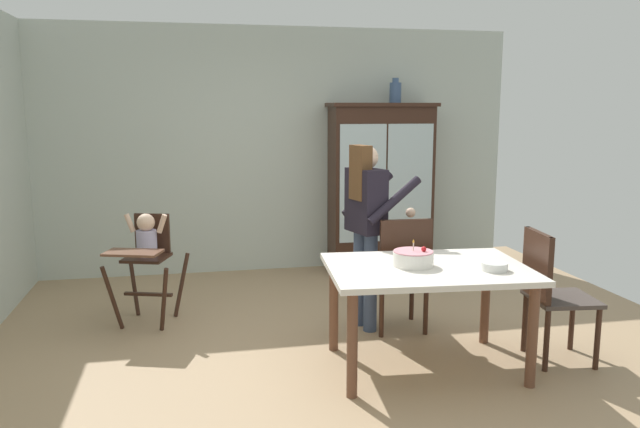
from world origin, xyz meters
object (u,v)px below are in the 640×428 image
object	(u,v)px
ceramic_vase	(395,92)
dining_chair_right_end	(549,287)
adult_person	(367,214)
birthday_cake	(413,258)
dining_table	(427,279)
high_chair_with_toddler	(146,248)
china_cabinet	(381,187)
dining_chair_far_side	(402,266)
serving_bowl	(494,266)

from	to	relation	value
ceramic_vase	dining_chair_right_end	world-z (taller)	ceramic_vase
adult_person	birthday_cake	distance (m)	0.87
dining_table	birthday_cake	xyz separation A→B (m)	(-0.10, 0.02, 0.15)
dining_table	high_chair_with_toddler	bearing A→B (deg)	145.35
china_cabinet	adult_person	xyz separation A→B (m)	(-0.69, -1.85, 0.02)
high_chair_with_toddler	dining_chair_right_end	world-z (taller)	dining_chair_right_end
adult_person	china_cabinet	bearing A→B (deg)	-36.18
china_cabinet	dining_chair_right_end	bearing A→B (deg)	-81.78
high_chair_with_toddler	dining_chair_far_side	bearing A→B (deg)	-0.06
birthday_cake	dining_chair_far_side	bearing A→B (deg)	76.86
high_chair_with_toddler	serving_bowl	xyz separation A→B (m)	(2.38, -1.57, 0.11)
birthday_cake	dining_chair_right_end	distance (m)	1.03
dining_chair_far_side	birthday_cake	bearing A→B (deg)	79.22
high_chair_with_toddler	birthday_cake	xyz separation A→B (m)	(1.88, -1.34, 0.14)
adult_person	dining_table	world-z (taller)	adult_person
serving_bowl	dining_chair_far_side	world-z (taller)	dining_chair_far_side
ceramic_vase	dining_table	distance (m)	3.11
adult_person	serving_bowl	distance (m)	1.24
ceramic_vase	dining_chair_far_side	size ratio (longest dim) A/B	0.28
serving_bowl	dining_table	bearing A→B (deg)	153.32
birthday_cake	serving_bowl	xyz separation A→B (m)	(0.50, -0.22, -0.03)
birthday_cake	dining_chair_right_end	xyz separation A→B (m)	(1.00, -0.09, -0.24)
dining_chair_far_side	dining_chair_right_end	distance (m)	1.14
high_chair_with_toddler	dining_chair_far_side	xyz separation A→B (m)	(2.04, -0.66, -0.10)
china_cabinet	dining_chair_right_end	world-z (taller)	china_cabinet
adult_person	dining_table	distance (m)	0.95
birthday_cake	dining_chair_far_side	distance (m)	0.74
china_cabinet	dining_chair_far_side	world-z (taller)	china_cabinet
china_cabinet	high_chair_with_toddler	bearing A→B (deg)	-151.43
dining_table	serving_bowl	world-z (taller)	serving_bowl
dining_chair_right_end	high_chair_with_toddler	bearing A→B (deg)	70.38
ceramic_vase	serving_bowl	xyz separation A→B (m)	(-0.26, -2.92, -1.23)
china_cabinet	serving_bowl	xyz separation A→B (m)	(-0.10, -2.92, -0.18)
birthday_cake	high_chair_with_toddler	bearing A→B (deg)	144.45
ceramic_vase	dining_chair_right_end	size ratio (longest dim) A/B	0.28
birthday_cake	ceramic_vase	bearing A→B (deg)	74.40
ceramic_vase	high_chair_with_toddler	bearing A→B (deg)	-152.79
china_cabinet	ceramic_vase	bearing A→B (deg)	1.40
ceramic_vase	high_chair_with_toddler	size ratio (longest dim) A/B	0.28
adult_person	dining_chair_far_side	xyz separation A→B (m)	(0.25, -0.16, -0.41)
ceramic_vase	birthday_cake	size ratio (longest dim) A/B	0.96
dining_chair_far_side	dining_chair_right_end	xyz separation A→B (m)	(0.84, -0.77, 0.00)
ceramic_vase	serving_bowl	world-z (taller)	ceramic_vase
china_cabinet	dining_chair_far_side	size ratio (longest dim) A/B	1.95
dining_table	dining_chair_right_end	bearing A→B (deg)	-4.34
high_chair_with_toddler	adult_person	world-z (taller)	adult_person
dining_chair_right_end	dining_table	bearing A→B (deg)	92.51
china_cabinet	high_chair_with_toddler	xyz separation A→B (m)	(-2.48, -1.35, -0.29)
high_chair_with_toddler	adult_person	size ratio (longest dim) A/B	0.62
high_chair_with_toddler	dining_chair_right_end	size ratio (longest dim) A/B	0.99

